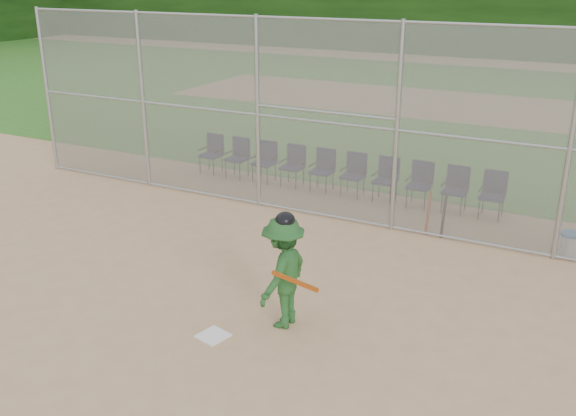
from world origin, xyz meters
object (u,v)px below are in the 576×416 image
at_px(home_plate, 213,336).
at_px(chair_0, 211,154).
at_px(batter_at_plate, 283,271).
at_px(water_cooler, 569,244).

distance_m(home_plate, chair_0, 7.80).
height_order(batter_at_plate, water_cooler, batter_at_plate).
bearing_deg(home_plate, chair_0, 123.89).
relative_size(water_cooler, chair_0, 0.46).
height_order(water_cooler, chair_0, chair_0).
distance_m(batter_at_plate, chair_0, 7.64).
bearing_deg(batter_at_plate, chair_0, 131.52).
relative_size(batter_at_plate, water_cooler, 3.88).
distance_m(batter_at_plate, water_cooler, 5.63).
relative_size(home_plate, chair_0, 0.40).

